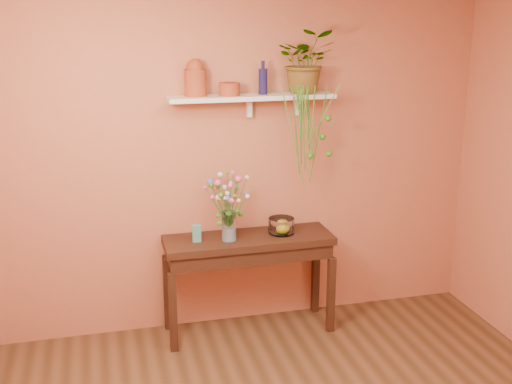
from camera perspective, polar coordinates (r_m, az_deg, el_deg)
room at (r=3.34m, az=6.64°, el=-5.38°), size 4.04×4.04×2.70m
sideboard at (r=5.14m, az=-0.67°, el=-5.27°), size 1.35×0.43×0.82m
wall_shelf at (r=4.96m, az=-0.26°, el=8.46°), size 1.30×0.24×0.19m
terracotta_jug at (r=4.88m, az=-5.45°, el=10.10°), size 0.18×0.18×0.28m
terracotta_pot at (r=4.91m, az=-2.40°, el=9.19°), size 0.20×0.20×0.10m
blue_bottle at (r=4.97m, az=0.62°, el=9.94°), size 0.09×0.09×0.26m
spider_plant at (r=5.06m, az=4.52°, el=11.60°), size 0.52×0.48×0.49m
plant_fronds at (r=4.99m, az=5.14°, el=5.37°), size 0.48×0.35×0.82m
glass_vase at (r=4.99m, az=-2.44°, el=-3.26°), size 0.11×0.11×0.24m
bouquet at (r=4.91m, az=-2.68°, el=-0.24°), size 0.34×0.36×0.43m
glass_bowl at (r=5.17m, az=2.28°, el=-3.08°), size 0.21×0.21×0.13m
lemon at (r=5.16m, az=2.39°, el=-3.25°), size 0.08×0.08×0.08m
carton at (r=5.00m, az=-5.33°, el=-3.70°), size 0.07×0.06×0.13m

